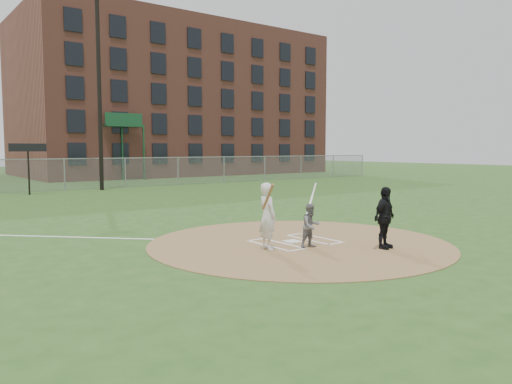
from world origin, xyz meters
TOP-DOWN VIEW (x-y plane):
  - ground at (0.00, 0.00)m, footprint 140.00×140.00m
  - dirt_circle at (0.00, 0.00)m, footprint 8.40×8.40m
  - home_plate at (-0.09, 0.17)m, footprint 0.45×0.45m
  - foul_line_first at (9.00, 9.00)m, footprint 17.04×17.04m
  - catcher at (-0.22, -0.71)m, footprint 0.59×0.48m
  - umpire at (1.23, -1.97)m, footprint 1.02×0.58m
  - batters_boxes at (0.00, 0.15)m, footprint 2.08×1.88m
  - batter_at_plate at (-1.31, -0.23)m, footprint 0.64×1.04m
  - outfield_fence at (0.00, 22.00)m, footprint 56.08×0.08m
  - brick_warehouse at (16.00, 37.96)m, footprint 30.00×17.17m
  - light_pole at (2.00, 21.00)m, footprint 1.20×0.30m
  - scoreboard_sign at (-2.50, 20.20)m, footprint 2.00×0.10m

SIDE VIEW (x-z plane):
  - ground at x=0.00m, z-range 0.00..0.00m
  - foul_line_first at x=9.00m, z-range 0.00..0.01m
  - dirt_circle at x=0.00m, z-range 0.00..0.02m
  - batters_boxes at x=0.00m, z-range 0.02..0.03m
  - home_plate at x=-0.09m, z-range 0.02..0.05m
  - catcher at x=-0.22m, z-range 0.02..1.19m
  - umpire at x=1.23m, z-range 0.02..1.65m
  - batter_at_plate at x=-1.31m, z-range 0.01..1.79m
  - outfield_fence at x=0.00m, z-range 0.00..2.03m
  - scoreboard_sign at x=-2.50m, z-range 0.92..3.85m
  - light_pole at x=2.00m, z-range 0.50..12.72m
  - brick_warehouse at x=16.00m, z-range 0.00..15.00m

